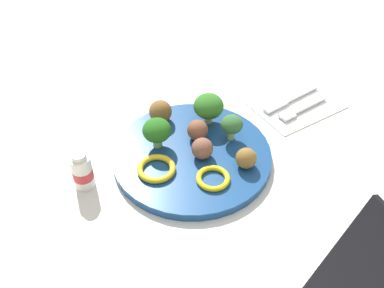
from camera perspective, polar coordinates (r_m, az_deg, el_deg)
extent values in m
plane|color=silver|center=(0.79, 0.00, -1.92)|extent=(4.00, 4.00, 0.00)
cylinder|color=navy|center=(0.79, 0.00, -1.50)|extent=(0.28, 0.28, 0.02)
cylinder|color=#90C96B|center=(0.79, -4.43, 0.26)|extent=(0.02, 0.02, 0.02)
ellipsoid|color=#24621B|center=(0.77, -4.53, 1.77)|extent=(0.05, 0.05, 0.04)
cylinder|color=#9ECB68|center=(0.81, 5.01, 1.25)|extent=(0.01, 0.01, 0.02)
ellipsoid|color=#326332|center=(0.79, 5.12, 2.57)|extent=(0.04, 0.04, 0.03)
cylinder|color=#ABBB72|center=(0.84, 2.09, 3.29)|extent=(0.01, 0.01, 0.02)
ellipsoid|color=#2E6E23|center=(0.82, 2.14, 4.88)|extent=(0.06, 0.06, 0.04)
sphere|color=brown|center=(0.84, -4.07, 4.19)|extent=(0.04, 0.04, 0.04)
sphere|color=brown|center=(0.80, 0.73, 1.79)|extent=(0.04, 0.04, 0.04)
sphere|color=brown|center=(0.76, 1.33, -0.58)|extent=(0.04, 0.04, 0.04)
sphere|color=brown|center=(0.75, 6.95, -1.82)|extent=(0.04, 0.04, 0.04)
torus|color=yellow|center=(0.75, -4.59, -3.17)|extent=(0.08, 0.08, 0.01)
torus|color=yellow|center=(0.73, 2.83, -4.36)|extent=(0.08, 0.08, 0.01)
cube|color=white|center=(0.93, 13.32, 4.91)|extent=(0.18, 0.13, 0.01)
cube|color=silver|center=(0.93, 14.75, 4.87)|extent=(0.09, 0.02, 0.01)
cube|color=silver|center=(0.89, 12.11, 3.57)|extent=(0.03, 0.03, 0.01)
cube|color=silver|center=(0.96, 13.79, 6.28)|extent=(0.09, 0.03, 0.01)
cube|color=silver|center=(0.91, 10.66, 4.77)|extent=(0.06, 0.03, 0.01)
cylinder|color=white|center=(0.75, -13.86, -3.50)|extent=(0.03, 0.03, 0.06)
cylinder|color=red|center=(0.75, -13.82, -3.66)|extent=(0.03, 0.03, 0.02)
cylinder|color=silver|center=(0.72, -14.32, -1.54)|extent=(0.02, 0.02, 0.01)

